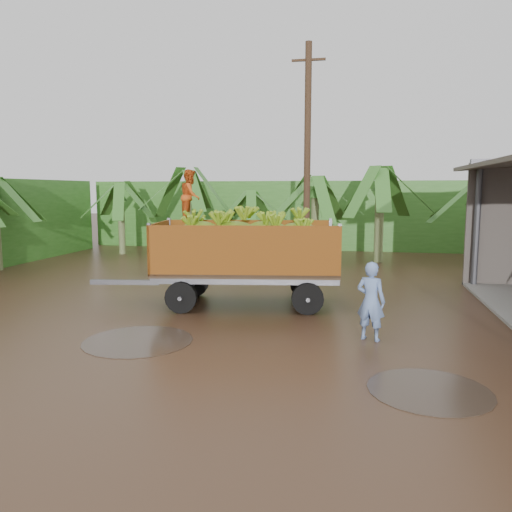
% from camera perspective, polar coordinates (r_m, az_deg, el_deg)
% --- Properties ---
extents(ground, '(100.00, 100.00, 0.00)m').
position_cam_1_polar(ground, '(12.00, 3.87, -7.61)').
color(ground, black).
rests_on(ground, ground).
extents(hedge_north, '(22.00, 3.00, 3.60)m').
position_cam_1_polar(hedge_north, '(27.74, 4.24, 4.79)').
color(hedge_north, '#2D661E').
rests_on(hedge_north, ground).
extents(banana_trailer, '(6.89, 3.07, 3.69)m').
position_cam_1_polar(banana_trailer, '(13.57, -1.18, 0.50)').
color(banana_trailer, '#A95D18').
rests_on(banana_trailer, ground).
extents(man_blue, '(0.71, 0.59, 1.67)m').
position_cam_1_polar(man_blue, '(10.72, 12.99, -5.04)').
color(man_blue, '#6886BF').
rests_on(man_blue, ground).
extents(utility_pole, '(1.20, 0.24, 8.31)m').
position_cam_1_polar(utility_pole, '(18.46, 5.88, 10.87)').
color(utility_pole, '#47301E').
rests_on(utility_pole, ground).
extents(banana_plants, '(24.80, 20.00, 4.22)m').
position_cam_1_polar(banana_plants, '(19.74, -7.70, 3.83)').
color(banana_plants, '#2D661E').
rests_on(banana_plants, ground).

